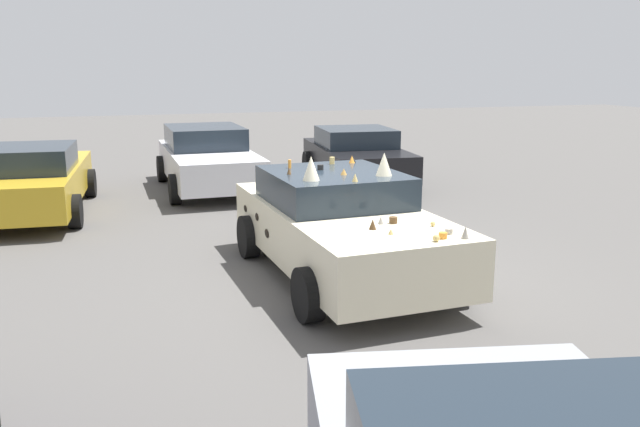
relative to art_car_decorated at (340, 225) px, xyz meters
The scene contains 5 objects.
ground_plane 0.72m from the art_car_decorated, behind, with size 60.00×60.00×0.00m, color #514F4C.
art_car_decorated is the anchor object (origin of this frame).
parked_sedan_near_left 6.87m from the art_car_decorated, 39.50° to the left, with size 4.69×2.28×1.34m.
parked_sedan_near_right 7.01m from the art_car_decorated, 22.54° to the right, with size 4.23×2.35×1.32m.
parked_sedan_row_back_far 6.92m from the art_car_decorated, ahead, with size 4.56×2.09×1.41m.
Camera 1 is at (-8.02, 2.85, 2.84)m, focal length 36.87 mm.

